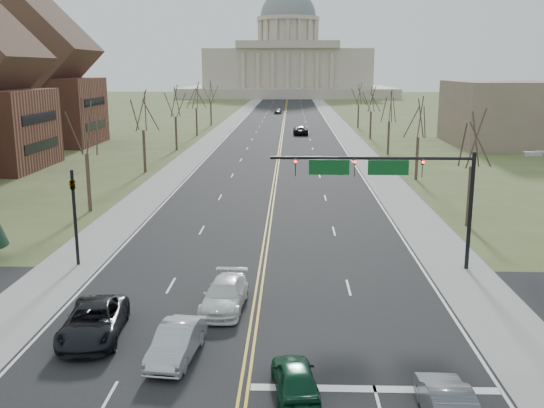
# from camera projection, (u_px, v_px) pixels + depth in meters

# --- Properties ---
(ground) EXTENTS (600.00, 600.00, 0.00)m
(ground) POSITION_uv_depth(u_px,v_px,m) (246.00, 374.00, 24.26)
(ground) COLOR #4B5329
(ground) RESTS_ON ground
(road) EXTENTS (20.00, 380.00, 0.01)m
(road) POSITION_uv_depth(u_px,v_px,m) (283.00, 125.00, 131.53)
(road) COLOR black
(road) RESTS_ON ground
(cross_road) EXTENTS (120.00, 14.00, 0.01)m
(cross_road) POSITION_uv_depth(u_px,v_px,m) (255.00, 315.00, 30.11)
(cross_road) COLOR black
(cross_road) RESTS_ON ground
(sidewalk_left) EXTENTS (4.00, 380.00, 0.03)m
(sidewalk_left) POSITION_uv_depth(u_px,v_px,m) (228.00, 125.00, 131.91)
(sidewalk_left) COLOR gray
(sidewalk_left) RESTS_ON ground
(sidewalk_right) EXTENTS (4.00, 380.00, 0.03)m
(sidewalk_right) POSITION_uv_depth(u_px,v_px,m) (339.00, 125.00, 131.16)
(sidewalk_right) COLOR gray
(sidewalk_right) RESTS_ON ground
(center_line) EXTENTS (0.42, 380.00, 0.01)m
(center_line) POSITION_uv_depth(u_px,v_px,m) (283.00, 125.00, 131.53)
(center_line) COLOR gold
(center_line) RESTS_ON road
(edge_line_left) EXTENTS (0.15, 380.00, 0.01)m
(edge_line_left) POSITION_uv_depth(u_px,v_px,m) (238.00, 125.00, 131.84)
(edge_line_left) COLOR silver
(edge_line_left) RESTS_ON road
(edge_line_right) EXTENTS (0.15, 380.00, 0.01)m
(edge_line_right) POSITION_uv_depth(u_px,v_px,m) (329.00, 125.00, 131.23)
(edge_line_right) COLOR silver
(edge_line_right) RESTS_ON road
(stop_bar) EXTENTS (9.50, 0.50, 0.01)m
(stop_bar) POSITION_uv_depth(u_px,v_px,m) (375.00, 389.00, 23.12)
(stop_bar) COLOR silver
(stop_bar) RESTS_ON road
(capitol) EXTENTS (90.00, 60.00, 50.00)m
(capitol) POSITION_uv_depth(u_px,v_px,m) (288.00, 63.00, 264.87)
(capitol) COLOR #B0A393
(capitol) RESTS_ON ground
(signal_mast) EXTENTS (12.12, 0.44, 7.20)m
(signal_mast) POSITION_uv_depth(u_px,v_px,m) (387.00, 176.00, 35.93)
(signal_mast) COLOR black
(signal_mast) RESTS_ON ground
(signal_left) EXTENTS (0.32, 0.36, 6.00)m
(signal_left) POSITION_uv_depth(u_px,v_px,m) (74.00, 207.00, 36.97)
(signal_left) COLOR black
(signal_left) RESTS_ON ground
(tree_r_0) EXTENTS (3.74, 3.74, 8.50)m
(tree_r_0) POSITION_uv_depth(u_px,v_px,m) (473.00, 142.00, 45.75)
(tree_r_0) COLOR #372821
(tree_r_0) RESTS_ON ground
(tree_l_0) EXTENTS (3.96, 3.96, 9.00)m
(tree_l_0) POSITION_uv_depth(u_px,v_px,m) (85.00, 130.00, 50.53)
(tree_l_0) COLOR #372821
(tree_l_0) RESTS_ON ground
(tree_r_1) EXTENTS (3.74, 3.74, 8.50)m
(tree_r_1) POSITION_uv_depth(u_px,v_px,m) (419.00, 120.00, 65.25)
(tree_r_1) COLOR #372821
(tree_r_1) RESTS_ON ground
(tree_l_1) EXTENTS (3.96, 3.96, 9.00)m
(tree_l_1) POSITION_uv_depth(u_px,v_px,m) (143.00, 113.00, 70.03)
(tree_l_1) COLOR #372821
(tree_l_1) RESTS_ON ground
(tree_r_2) EXTENTS (3.74, 3.74, 8.50)m
(tree_r_2) POSITION_uv_depth(u_px,v_px,m) (390.00, 108.00, 84.76)
(tree_r_2) COLOR #372821
(tree_r_2) RESTS_ON ground
(tree_l_2) EXTENTS (3.96, 3.96, 9.00)m
(tree_l_2) POSITION_uv_depth(u_px,v_px,m) (175.00, 103.00, 89.54)
(tree_l_2) COLOR #372821
(tree_l_2) RESTS_ON ground
(tree_r_3) EXTENTS (3.74, 3.74, 8.50)m
(tree_r_3) POSITION_uv_depth(u_px,v_px,m) (371.00, 101.00, 104.26)
(tree_r_3) COLOR #372821
(tree_r_3) RESTS_ON ground
(tree_l_3) EXTENTS (3.96, 3.96, 9.00)m
(tree_l_3) POSITION_uv_depth(u_px,v_px,m) (196.00, 97.00, 109.04)
(tree_l_3) COLOR #372821
(tree_l_3) RESTS_ON ground
(tree_r_4) EXTENTS (3.74, 3.74, 8.50)m
(tree_r_4) POSITION_uv_depth(u_px,v_px,m) (359.00, 96.00, 123.77)
(tree_r_4) COLOR #372821
(tree_r_4) RESTS_ON ground
(tree_l_4) EXTENTS (3.96, 3.96, 9.00)m
(tree_l_4) POSITION_uv_depth(u_px,v_px,m) (211.00, 93.00, 128.55)
(tree_l_4) COLOR #372821
(tree_l_4) RESTS_ON ground
(bldg_left_far) EXTENTS (17.10, 14.28, 23.25)m
(bldg_left_far) POSITION_uv_depth(u_px,v_px,m) (40.00, 84.00, 95.52)
(bldg_left_far) COLOR brown
(bldg_left_far) RESTS_ON ground
(bldg_right_mass) EXTENTS (25.00, 20.00, 10.00)m
(bldg_right_mass) POSITION_uv_depth(u_px,v_px,m) (532.00, 113.00, 96.03)
(bldg_right_mass) COLOR #705B4F
(bldg_right_mass) RESTS_ON ground
(car_nb_inner_lead) EXTENTS (2.05, 4.07, 1.33)m
(car_nb_inner_lead) POSITION_uv_depth(u_px,v_px,m) (295.00, 378.00, 22.63)
(car_nb_inner_lead) COLOR #0D3923
(car_nb_inner_lead) RESTS_ON road
(car_nb_outer_lead) EXTENTS (1.57, 4.42, 1.45)m
(car_nb_outer_lead) POSITION_uv_depth(u_px,v_px,m) (447.00, 404.00, 20.74)
(car_nb_outer_lead) COLOR #515459
(car_nb_outer_lead) RESTS_ON road
(car_sb_inner_lead) EXTENTS (2.02, 4.54, 1.45)m
(car_sb_inner_lead) POSITION_uv_depth(u_px,v_px,m) (177.00, 342.00, 25.43)
(car_sb_inner_lead) COLOR #A3A7AB
(car_sb_inner_lead) RESTS_ON road
(car_sb_outer_lead) EXTENTS (3.10, 5.74, 1.53)m
(car_sb_outer_lead) POSITION_uv_depth(u_px,v_px,m) (93.00, 321.00, 27.44)
(car_sb_outer_lead) COLOR black
(car_sb_outer_lead) RESTS_ON road
(car_sb_inner_second) EXTENTS (2.35, 5.09, 1.44)m
(car_sb_inner_second) POSITION_uv_depth(u_px,v_px,m) (225.00, 295.00, 30.75)
(car_sb_inner_second) COLOR white
(car_sb_inner_second) RESTS_ON road
(car_far_nb) EXTENTS (2.78, 5.80, 1.60)m
(car_far_nb) POSITION_uv_depth(u_px,v_px,m) (301.00, 130.00, 111.97)
(car_far_nb) COLOR black
(car_far_nb) RESTS_ON road
(car_far_sb) EXTENTS (2.13, 4.46, 1.47)m
(car_far_sb) POSITION_uv_depth(u_px,v_px,m) (278.00, 111.00, 163.52)
(car_far_sb) COLOR #44464B
(car_far_sb) RESTS_ON road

